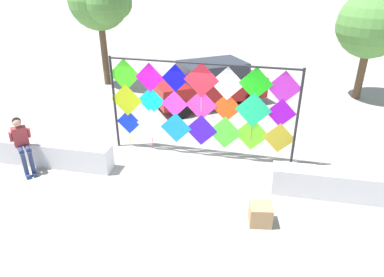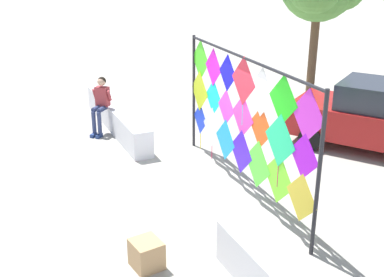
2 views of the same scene
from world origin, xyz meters
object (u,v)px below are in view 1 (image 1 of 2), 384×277
parked_car (209,83)px  cardboard_box_small (260,214)px  seated_vendor (22,141)px  tree_far_right (374,22)px  tree_palm_like (102,0)px  kite_display_rack (201,103)px

parked_car → cardboard_box_small: parked_car is taller
seated_vendor → tree_far_right: 13.05m
parked_car → tree_palm_like: 5.90m
kite_display_rack → parked_car: kite_display_rack is taller
tree_palm_like → kite_display_rack: bearing=-47.6°
cardboard_box_small → tree_palm_like: size_ratio=0.10×
seated_vendor → cardboard_box_small: bearing=-8.2°
tree_palm_like → tree_far_right: size_ratio=1.13×
seated_vendor → tree_palm_like: 8.18m
seated_vendor → tree_far_right: tree_far_right is taller
cardboard_box_small → tree_palm_like: 11.67m
parked_car → tree_far_right: 6.73m
tree_far_right → seated_vendor: bearing=-141.4°
tree_palm_like → tree_far_right: bearing=2.0°
seated_vendor → tree_palm_like: bearing=96.8°
seated_vendor → tree_far_right: (10.05, 8.03, 2.17)m
tree_far_right → parked_car: bearing=-161.8°
kite_display_rack → tree_palm_like: 8.20m
seated_vendor → parked_car: (4.02, 6.05, -0.05)m
cardboard_box_small → tree_palm_like: (-7.16, 8.55, 3.44)m
tree_palm_like → parked_car: bearing=-18.0°
cardboard_box_small → tree_far_right: bearing=66.9°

